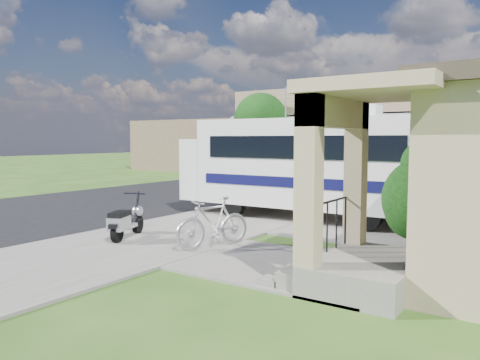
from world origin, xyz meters
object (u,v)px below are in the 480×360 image
Objects in this scene: shrub at (430,196)px; bicycle at (213,225)px; motorhome at (306,163)px; pickup_truck at (273,170)px; scooter at (126,221)px; van at (310,163)px; garden_hose at (329,262)px.

shrub is 4.78m from bicycle.
motorhome is 5.08m from bicycle.
pickup_truck is (-10.85, 11.96, -0.51)m from shrub.
van reaches higher than scooter.
pickup_truck is at bearing 123.73° from motorhome.
garden_hose is (2.87, -4.74, -1.68)m from motorhome.
shrub reaches higher than pickup_truck.
motorhome reaches higher than van.
shrub is 0.45× the size of pickup_truck.
garden_hose is at bearing 24.84° from bicycle.
pickup_truck is at bearing -93.88° from van.
garden_hose is at bearing -72.99° from van.
motorhome reaches higher than bicycle.
shrub reaches higher than van.
shrub is 2.75m from garden_hose.
scooter is at bearing 118.17° from pickup_truck.
scooter is 0.85× the size of bicycle.
pickup_truck is 0.89× the size of van.
motorhome is 1.28× the size of van.
van is (-7.16, 15.21, -0.84)m from motorhome.
pickup_truck is 6.01m from van.
scooter is 2.40m from bicycle.
van reaches higher than pickup_truck.
pickup_truck is 16.86m from garden_hose.
scooter is at bearing -148.06° from bicycle.
motorhome reaches higher than shrub.
scooter is 4.56× the size of garden_hose.
motorhome is 5.05× the size of scooter.
shrub is at bearing 54.60° from garden_hose.
pickup_truck is at bearing 132.23° from shrub.
motorhome is at bearing 112.10° from bicycle.
van is (-0.61, 5.98, 0.13)m from pickup_truck.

